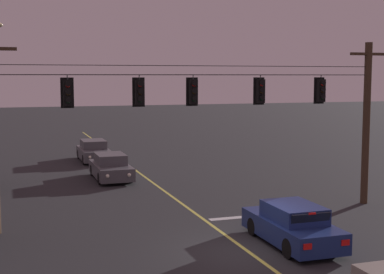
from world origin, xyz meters
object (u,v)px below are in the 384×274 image
at_px(traffic_light_leftmost, 68,93).
at_px(traffic_light_left_inner, 139,92).
at_px(traffic_light_rightmost, 321,90).
at_px(traffic_light_centre, 193,92).
at_px(car_waiting_near_lane, 292,225).
at_px(traffic_light_right_inner, 260,91).
at_px(car_oncoming_lead, 111,167).
at_px(car_oncoming_trailing, 94,151).

height_order(traffic_light_leftmost, traffic_light_left_inner, same).
height_order(traffic_light_leftmost, traffic_light_rightmost, same).
relative_size(traffic_light_leftmost, traffic_light_rightmost, 1.00).
distance_m(traffic_light_centre, car_waiting_near_lane, 6.57).
height_order(traffic_light_right_inner, car_oncoming_lead, traffic_light_right_inner).
bearing_deg(traffic_light_leftmost, car_oncoming_trailing, 78.64).
bearing_deg(car_oncoming_trailing, traffic_light_left_inner, -92.15).
height_order(traffic_light_rightmost, car_oncoming_trailing, traffic_light_rightmost).
bearing_deg(traffic_light_centre, car_oncoming_trailing, 95.35).
bearing_deg(traffic_light_centre, car_oncoming_lead, 99.90).
height_order(traffic_light_left_inner, traffic_light_right_inner, same).
xyz_separation_m(traffic_light_rightmost, car_oncoming_trailing, (-7.22, 16.36, -4.37)).
bearing_deg(car_waiting_near_lane, car_oncoming_trailing, 99.65).
relative_size(traffic_light_right_inner, traffic_light_rightmost, 1.00).
xyz_separation_m(traffic_light_leftmost, traffic_light_right_inner, (7.70, 0.00, 0.00)).
relative_size(traffic_light_left_inner, car_oncoming_lead, 0.28).
height_order(traffic_light_leftmost, car_oncoming_lead, traffic_light_leftmost).
height_order(traffic_light_centre, car_waiting_near_lane, traffic_light_centre).
bearing_deg(traffic_light_right_inner, traffic_light_left_inner, 180.00).
relative_size(car_waiting_near_lane, car_oncoming_trailing, 0.98).
bearing_deg(traffic_light_left_inner, car_oncoming_trailing, 87.85).
distance_m(traffic_light_right_inner, car_waiting_near_lane, 6.31).
relative_size(traffic_light_right_inner, car_waiting_near_lane, 0.28).
bearing_deg(traffic_light_right_inner, car_waiting_near_lane, -101.03).
bearing_deg(traffic_light_left_inner, traffic_light_right_inner, 0.00).
xyz_separation_m(car_oncoming_lead, car_oncoming_trailing, (0.10, 6.99, 0.00)).
bearing_deg(traffic_light_rightmost, traffic_light_right_inner, 180.00).
relative_size(traffic_light_leftmost, car_oncoming_trailing, 0.28).
bearing_deg(car_oncoming_trailing, traffic_light_leftmost, -101.36).
bearing_deg(traffic_light_leftmost, traffic_light_centre, 0.00).
height_order(traffic_light_centre, car_oncoming_trailing, traffic_light_centre).
distance_m(traffic_light_leftmost, traffic_light_centre, 4.82).
distance_m(traffic_light_centre, car_oncoming_trailing, 17.00).
bearing_deg(traffic_light_left_inner, traffic_light_centre, 0.00).
distance_m(traffic_light_leftmost, traffic_light_left_inner, 2.67).
xyz_separation_m(traffic_light_leftmost, traffic_light_left_inner, (2.67, 0.00, 0.00)).
bearing_deg(car_oncoming_trailing, traffic_light_right_inner, -74.90).
bearing_deg(car_oncoming_lead, car_waiting_near_lane, -75.24).
bearing_deg(traffic_light_left_inner, car_waiting_near_lane, -47.11).
height_order(traffic_light_left_inner, car_oncoming_lead, traffic_light_left_inner).
distance_m(traffic_light_centre, traffic_light_rightmost, 5.69).
bearing_deg(traffic_light_centre, traffic_light_left_inner, 180.00).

